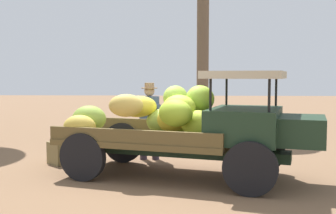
% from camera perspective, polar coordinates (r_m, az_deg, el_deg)
% --- Properties ---
extents(ground_plane, '(60.00, 60.00, 0.00)m').
position_cam_1_polar(ground_plane, '(7.35, 2.03, -9.67)').
color(ground_plane, brown).
extents(truck, '(4.66, 2.72, 1.85)m').
position_cam_1_polar(truck, '(7.17, 3.54, -2.57)').
color(truck, '#1C3220').
rests_on(truck, ground).
extents(farmer, '(0.53, 0.46, 1.63)m').
position_cam_1_polar(farmer, '(8.77, -2.56, -1.26)').
color(farmer, '#403849').
rests_on(farmer, ground).
extents(wooden_crate, '(0.74, 0.75, 0.44)m').
position_cam_1_polar(wooden_crate, '(8.77, -13.88, -6.02)').
color(wooden_crate, olive).
rests_on(wooden_crate, ground).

